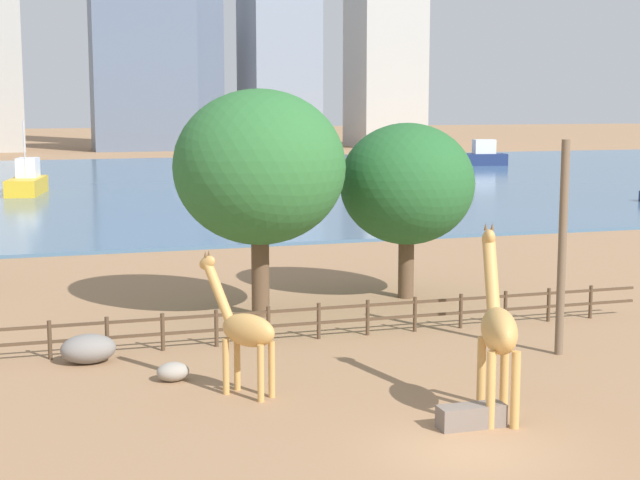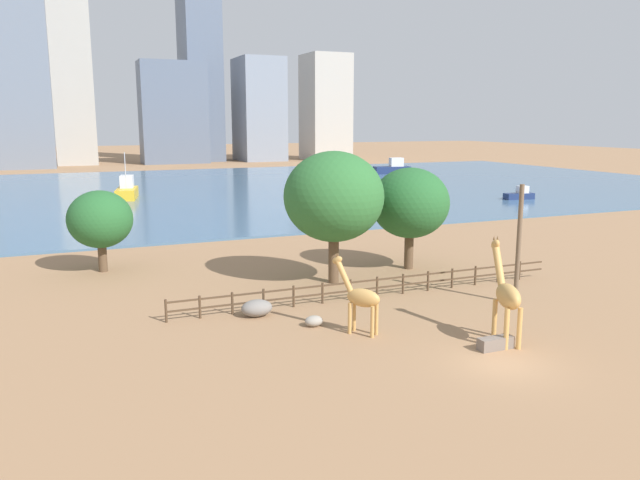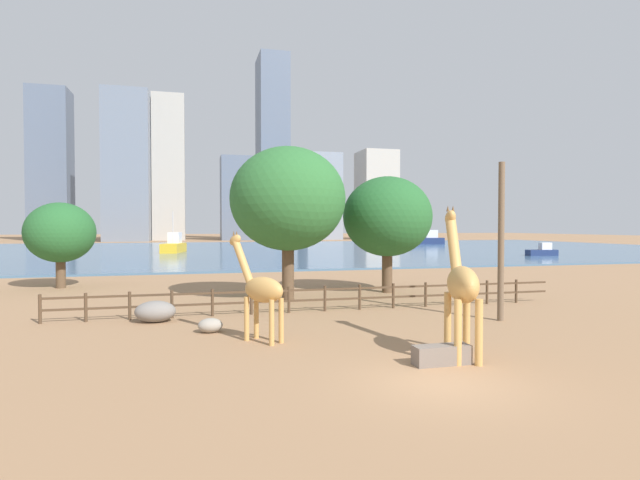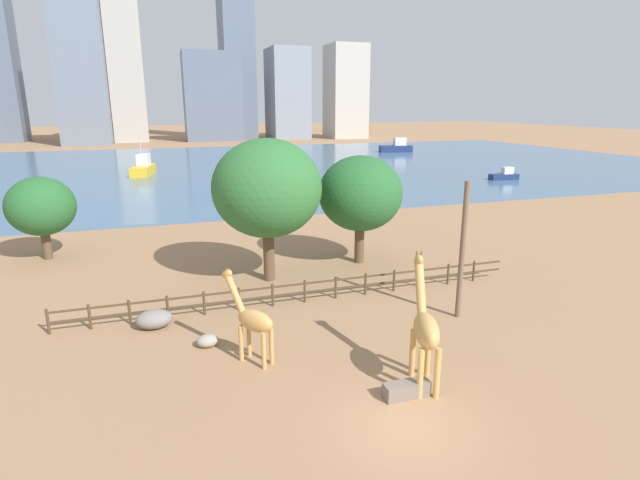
# 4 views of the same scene
# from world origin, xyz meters

# --- Properties ---
(ground_plane) EXTENTS (400.00, 400.00, 0.00)m
(ground_plane) POSITION_xyz_m (0.00, 80.00, 0.00)
(ground_plane) COLOR #9E7551
(harbor_water) EXTENTS (180.00, 86.00, 0.20)m
(harbor_water) POSITION_xyz_m (0.00, 77.00, 0.10)
(harbor_water) COLOR #476B8C
(harbor_water) RESTS_ON ground
(giraffe_tall) EXTENTS (1.71, 3.62, 5.05)m
(giraffe_tall) POSITION_xyz_m (2.01, 2.34, 2.42)
(giraffe_tall) COLOR tan
(giraffe_tall) RESTS_ON ground
(giraffe_companion) EXTENTS (2.11, 2.51, 4.12)m
(giraffe_companion) POSITION_xyz_m (-4.05, 6.25, 1.95)
(giraffe_companion) COLOR tan
(giraffe_companion) RESTS_ON ground
(utility_pole) EXTENTS (0.28, 0.28, 7.20)m
(utility_pole) POSITION_xyz_m (7.07, 7.55, 3.60)
(utility_pole) COLOR brown
(utility_pole) RESTS_ON ground
(boulder_near_fence) EXTENTS (0.99, 0.78, 0.58)m
(boulder_near_fence) POSITION_xyz_m (-5.82, 8.26, 0.29)
(boulder_near_fence) COLOR gray
(boulder_near_fence) RESTS_ON ground
(boulder_by_pole) EXTENTS (1.78, 1.28, 0.96)m
(boulder_by_pole) POSITION_xyz_m (-8.12, 11.12, 0.48)
(boulder_by_pole) COLOR gray
(boulder_by_pole) RESTS_ON ground
(feeding_trough) EXTENTS (1.80, 0.60, 0.60)m
(feeding_trough) POSITION_xyz_m (0.96, 1.69, 0.30)
(feeding_trough) COLOR #72665B
(feeding_trough) RESTS_ON ground
(enclosure_fence) EXTENTS (26.12, 0.14, 1.30)m
(enclosure_fence) POSITION_xyz_m (-0.43, 12.00, 0.76)
(enclosure_fence) COLOR #4C3826
(enclosure_fence) RESTS_ON ground
(tree_left_large) EXTENTS (4.63, 4.63, 5.95)m
(tree_left_large) POSITION_xyz_m (-15.31, 25.78, 3.84)
(tree_left_large) COLOR brown
(tree_left_large) RESTS_ON ground
(tree_center_broad) EXTENTS (5.75, 5.75, 7.52)m
(tree_center_broad) POSITION_xyz_m (5.79, 17.91, 4.91)
(tree_center_broad) COLOR brown
(tree_center_broad) RESTS_ON ground
(tree_right_tall) EXTENTS (6.71, 6.71, 8.92)m
(tree_right_tall) POSITION_xyz_m (-1.07, 16.30, 5.87)
(tree_right_tall) COLOR brown
(tree_right_tall) RESTS_ON ground
(boat_ferry) EXTENTS (4.30, 1.96, 1.83)m
(boat_ferry) POSITION_xyz_m (41.11, 47.26, 0.82)
(boat_ferry) COLOR navy
(boat_ferry) RESTS_ON harbor_water
(boat_tug) EXTENTS (7.77, 3.93, 3.26)m
(boat_tug) POSITION_xyz_m (46.18, 91.94, 1.31)
(boat_tug) COLOR navy
(boat_tug) RESTS_ON harbor_water
(boat_barge) EXTENTS (3.92, 7.54, 6.46)m
(boat_barge) POSITION_xyz_m (-9.08, 69.39, 1.28)
(boat_barge) COLOR gold
(boat_barge) RESTS_ON harbor_water
(skyline_tower_needle) EXTENTS (11.58, 11.43, 47.20)m
(skyline_tower_needle) POSITION_xyz_m (-48.81, 160.83, 23.60)
(skyline_tower_needle) COLOR slate
(skyline_tower_needle) RESTS_ON ground
(skyline_block_central) EXTENTS (9.61, 14.42, 60.70)m
(skyline_block_central) POSITION_xyz_m (20.29, 153.89, 30.35)
(skyline_block_central) COLOR slate
(skyline_block_central) RESTS_ON ground
(skyline_tower_glass) EXTENTS (11.68, 12.77, 29.57)m
(skyline_tower_glass) POSITION_xyz_m (54.48, 146.39, 14.79)
(skyline_tower_glass) COLOR #B7B2A8
(skyline_tower_glass) RESTS_ON ground
(skyline_block_left) EXTENTS (12.62, 14.81, 43.16)m
(skyline_block_left) POSITION_xyz_m (-24.13, 143.07, 21.58)
(skyline_block_left) COLOR slate
(skyline_block_left) RESTS_ON ground
(skyline_block_right) EXTENTS (16.83, 8.81, 26.04)m
(skyline_block_right) POSITION_xyz_m (11.10, 145.72, 13.02)
(skyline_block_right) COLOR slate
(skyline_block_right) RESTS_ON ground
(skyline_tower_short) EXTENTS (9.60, 15.00, 44.61)m
(skyline_tower_short) POSITION_xyz_m (-12.88, 152.34, 22.31)
(skyline_tower_short) COLOR #ADA89E
(skyline_tower_short) RESTS_ON ground
(skyline_block_wide) EXTENTS (11.73, 15.19, 28.07)m
(skyline_block_wide) POSITION_xyz_m (35.32, 148.87, 14.03)
(skyline_block_wide) COLOR gray
(skyline_block_wide) RESTS_ON ground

